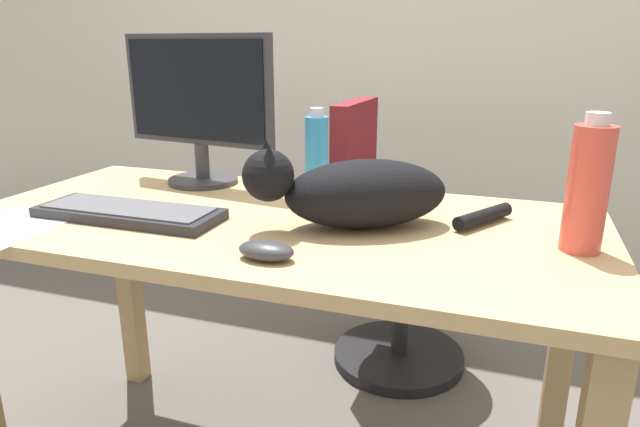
{
  "coord_description": "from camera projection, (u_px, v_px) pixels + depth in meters",
  "views": [
    {
      "loc": [
        0.5,
        -1.13,
        1.15
      ],
      "look_at": [
        0.15,
        -0.12,
        0.82
      ],
      "focal_mm": 31.24,
      "sensor_mm": 36.0,
      "label": 1
    }
  ],
  "objects": [
    {
      "name": "keyboard",
      "position": [
        129.0,
        213.0,
        1.29
      ],
      "size": [
        0.44,
        0.15,
        0.03
      ],
      "color": "#232328",
      "rests_on": "desk"
    },
    {
      "name": "back_wall",
      "position": [
        409.0,
        8.0,
        2.54
      ],
      "size": [
        6.0,
        0.04,
        2.6
      ],
      "primitive_type": "cube",
      "color": "beige",
      "rests_on": "ground_plane"
    },
    {
      "name": "paper_sheet",
      "position": [
        6.0,
        227.0,
        1.23
      ],
      "size": [
        0.22,
        0.31,
        0.0
      ],
      "primitive_type": "cube",
      "rotation": [
        0.0,
        0.0,
        0.05
      ],
      "color": "white",
      "rests_on": "desk"
    },
    {
      "name": "desk",
      "position": [
        276.0,
        262.0,
        1.33
      ],
      "size": [
        1.48,
        0.71,
        0.76
      ],
      "color": "tan",
      "rests_on": "ground_plane"
    },
    {
      "name": "computer_mouse",
      "position": [
        266.0,
        250.0,
        1.04
      ],
      "size": [
        0.11,
        0.06,
        0.04
      ],
      "primitive_type": "ellipsoid",
      "color": "#333338",
      "rests_on": "desk"
    },
    {
      "name": "spray_bottle",
      "position": [
        588.0,
        188.0,
        1.06
      ],
      "size": [
        0.08,
        0.08,
        0.27
      ],
      "color": "#D84C3D",
      "rests_on": "desk"
    },
    {
      "name": "monitor",
      "position": [
        198.0,
        104.0,
        1.55
      ],
      "size": [
        0.48,
        0.2,
        0.41
      ],
      "color": "#333338",
      "rests_on": "desk"
    },
    {
      "name": "cat",
      "position": [
        356.0,
        192.0,
        1.21
      ],
      "size": [
        0.55,
        0.35,
        0.2
      ],
      "color": "black",
      "rests_on": "desk"
    },
    {
      "name": "water_bottle",
      "position": [
        316.0,
        152.0,
        1.53
      ],
      "size": [
        0.06,
        0.06,
        0.22
      ],
      "color": "#2D8CD1",
      "rests_on": "desk"
    },
    {
      "name": "office_chair",
      "position": [
        389.0,
        254.0,
        1.99
      ],
      "size": [
        0.48,
        0.48,
        0.96
      ],
      "color": "black",
      "rests_on": "ground_plane"
    }
  ]
}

